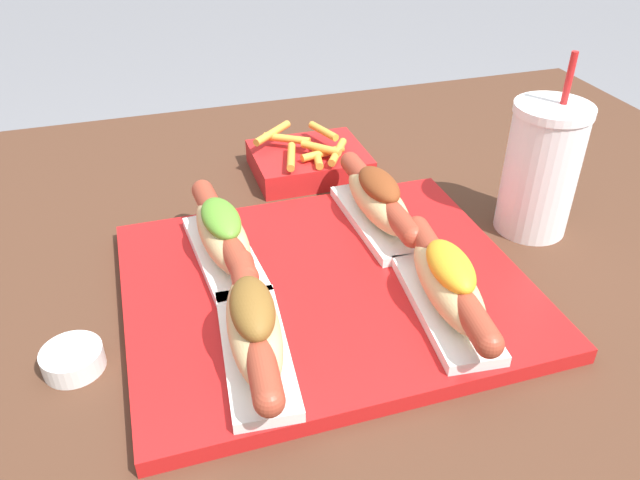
{
  "coord_description": "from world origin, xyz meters",
  "views": [
    {
      "loc": [
        -0.14,
        -0.56,
        1.12
      ],
      "look_at": [
        0.03,
        -0.02,
        0.74
      ],
      "focal_mm": 35.0,
      "sensor_mm": 36.0,
      "label": 1
    }
  ],
  "objects_px": {
    "drink_cup": "(541,169)",
    "serving_tray": "(325,287)",
    "hot_dog_1": "(448,284)",
    "hot_dog_2": "(223,235)",
    "hot_dog_3": "(378,201)",
    "sauce_bowl": "(73,358)",
    "fries_basket": "(309,161)",
    "hot_dog_0": "(254,327)"
  },
  "relations": [
    {
      "from": "serving_tray",
      "to": "fries_basket",
      "type": "height_order",
      "value": "fries_basket"
    },
    {
      "from": "hot_dog_3",
      "to": "fries_basket",
      "type": "distance_m",
      "value": 0.19
    },
    {
      "from": "hot_dog_0",
      "to": "drink_cup",
      "type": "distance_m",
      "value": 0.41
    },
    {
      "from": "hot_dog_0",
      "to": "hot_dog_3",
      "type": "distance_m",
      "value": 0.26
    },
    {
      "from": "hot_dog_3",
      "to": "sauce_bowl",
      "type": "bearing_deg",
      "value": -160.55
    },
    {
      "from": "serving_tray",
      "to": "drink_cup",
      "type": "bearing_deg",
      "value": 9.92
    },
    {
      "from": "hot_dog_1",
      "to": "hot_dog_2",
      "type": "relative_size",
      "value": 1.0
    },
    {
      "from": "serving_tray",
      "to": "hot_dog_1",
      "type": "xyz_separation_m",
      "value": [
        0.1,
        -0.08,
        0.04
      ]
    },
    {
      "from": "serving_tray",
      "to": "sauce_bowl",
      "type": "xyz_separation_m",
      "value": [
        -0.26,
        -0.04,
        0.0
      ]
    },
    {
      "from": "serving_tray",
      "to": "sauce_bowl",
      "type": "height_order",
      "value": "sauce_bowl"
    },
    {
      "from": "hot_dog_0",
      "to": "hot_dog_2",
      "type": "distance_m",
      "value": 0.16
    },
    {
      "from": "sauce_bowl",
      "to": "drink_cup",
      "type": "bearing_deg",
      "value": 8.99
    },
    {
      "from": "hot_dog_3",
      "to": "sauce_bowl",
      "type": "height_order",
      "value": "hot_dog_3"
    },
    {
      "from": "drink_cup",
      "to": "serving_tray",
      "type": "bearing_deg",
      "value": -170.08
    },
    {
      "from": "sauce_bowl",
      "to": "drink_cup",
      "type": "xyz_separation_m",
      "value": [
        0.55,
        0.09,
        0.07
      ]
    },
    {
      "from": "hot_dog_1",
      "to": "sauce_bowl",
      "type": "relative_size",
      "value": 3.71
    },
    {
      "from": "hot_dog_2",
      "to": "hot_dog_1",
      "type": "bearing_deg",
      "value": -38.22
    },
    {
      "from": "serving_tray",
      "to": "fries_basket",
      "type": "xyz_separation_m",
      "value": [
        0.06,
        0.28,
        0.01
      ]
    },
    {
      "from": "drink_cup",
      "to": "hot_dog_0",
      "type": "bearing_deg",
      "value": -160.03
    },
    {
      "from": "serving_tray",
      "to": "drink_cup",
      "type": "height_order",
      "value": "drink_cup"
    },
    {
      "from": "serving_tray",
      "to": "fries_basket",
      "type": "bearing_deg",
      "value": 77.12
    },
    {
      "from": "hot_dog_0",
      "to": "sauce_bowl",
      "type": "bearing_deg",
      "value": 162.09
    },
    {
      "from": "hot_dog_3",
      "to": "hot_dog_2",
      "type": "bearing_deg",
      "value": -174.53
    },
    {
      "from": "hot_dog_2",
      "to": "sauce_bowl",
      "type": "height_order",
      "value": "hot_dog_2"
    },
    {
      "from": "drink_cup",
      "to": "fries_basket",
      "type": "relative_size",
      "value": 1.39
    },
    {
      "from": "serving_tray",
      "to": "hot_dog_3",
      "type": "xyz_separation_m",
      "value": [
        0.1,
        0.09,
        0.04
      ]
    },
    {
      "from": "hot_dog_0",
      "to": "hot_dog_3",
      "type": "relative_size",
      "value": 1.0
    },
    {
      "from": "hot_dog_1",
      "to": "fries_basket",
      "type": "relative_size",
      "value": 1.33
    },
    {
      "from": "sauce_bowl",
      "to": "fries_basket",
      "type": "height_order",
      "value": "fries_basket"
    },
    {
      "from": "sauce_bowl",
      "to": "fries_basket",
      "type": "xyz_separation_m",
      "value": [
        0.33,
        0.32,
        0.01
      ]
    },
    {
      "from": "hot_dog_1",
      "to": "fries_basket",
      "type": "bearing_deg",
      "value": 95.72
    },
    {
      "from": "hot_dog_1",
      "to": "drink_cup",
      "type": "bearing_deg",
      "value": 35.44
    },
    {
      "from": "hot_dog_1",
      "to": "fries_basket",
      "type": "height_order",
      "value": "hot_dog_1"
    },
    {
      "from": "hot_dog_2",
      "to": "drink_cup",
      "type": "xyz_separation_m",
      "value": [
        0.39,
        -0.02,
        0.03
      ]
    },
    {
      "from": "serving_tray",
      "to": "drink_cup",
      "type": "xyz_separation_m",
      "value": [
        0.29,
        0.05,
        0.07
      ]
    },
    {
      "from": "sauce_bowl",
      "to": "hot_dog_0",
      "type": "bearing_deg",
      "value": -17.91
    },
    {
      "from": "hot_dog_0",
      "to": "hot_dog_1",
      "type": "distance_m",
      "value": 0.2
    },
    {
      "from": "hot_dog_1",
      "to": "hot_dog_2",
      "type": "bearing_deg",
      "value": 141.78
    },
    {
      "from": "serving_tray",
      "to": "hot_dog_0",
      "type": "distance_m",
      "value": 0.14
    },
    {
      "from": "sauce_bowl",
      "to": "fries_basket",
      "type": "bearing_deg",
      "value": 44.05
    },
    {
      "from": "hot_dog_0",
      "to": "drink_cup",
      "type": "height_order",
      "value": "drink_cup"
    },
    {
      "from": "hot_dog_2",
      "to": "sauce_bowl",
      "type": "distance_m",
      "value": 0.2
    }
  ]
}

